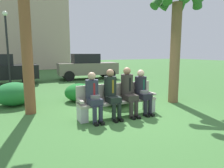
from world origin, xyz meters
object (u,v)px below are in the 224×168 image
street_lamp (7,42)px  seated_man_centerleft (112,91)px  seated_man_rightmost (142,89)px  seated_man_leftmost (93,94)px  palm_tree_short (178,5)px  seated_man_centerright (128,89)px  shrub_near_bench (14,94)px  park_bench (117,100)px  shrub_far_lawn (117,93)px  building_backdrop (7,12)px  shrub_mid_lawn (79,92)px  parked_car_far (87,66)px

street_lamp → seated_man_centerleft: bearing=-69.7°
seated_man_centerleft → seated_man_rightmost: size_ratio=1.04×
seated_man_leftmost → palm_tree_short: palm_tree_short is taller
seated_man_centerright → shrub_near_bench: bearing=137.5°
seated_man_centerleft → shrub_near_bench: bearing=131.7°
seated_man_centerleft → street_lamp: size_ratio=0.35×
park_bench → seated_man_centerleft: size_ratio=1.74×
shrub_far_lawn → street_lamp: 6.69m
shrub_near_bench → building_backdrop: size_ratio=0.10×
seated_man_centerright → palm_tree_short: (2.26, 0.60, 2.59)m
park_bench → seated_man_centerleft: 0.41m
seated_man_leftmost → building_backdrop: size_ratio=0.10×
palm_tree_short → shrub_near_bench: 6.26m
palm_tree_short → shrub_mid_lawn: 4.57m
seated_man_rightmost → shrub_far_lawn: size_ratio=0.99×
shrub_near_bench → street_lamp: bearing=91.8°
park_bench → seated_man_leftmost: (-0.77, -0.14, 0.27)m
shrub_near_bench → street_lamp: size_ratio=0.33×
seated_man_centerright → building_backdrop: size_ratio=0.11×
shrub_far_lawn → building_backdrop: (-3.17, 20.22, 5.76)m
seated_man_rightmost → shrub_mid_lawn: bearing=118.0°
seated_man_centerleft → shrub_far_lawn: 1.44m
seated_man_rightmost → palm_tree_short: size_ratio=0.27×
seated_man_centerright → shrub_far_lawn: (0.24, 1.17, -0.36)m
shrub_mid_lawn → shrub_far_lawn: bearing=-47.8°
seated_man_leftmost → shrub_far_lawn: seated_man_leftmost is taller
seated_man_centerleft → palm_tree_short: (2.78, 0.61, 2.60)m
seated_man_rightmost → shrub_far_lawn: seated_man_rightmost is taller
building_backdrop → seated_man_leftmost: bearing=-85.0°
shrub_mid_lawn → seated_man_rightmost: bearing=-62.0°
building_backdrop → park_bench: bearing=-82.9°
seated_man_leftmost → building_backdrop: bearing=95.0°
seated_man_leftmost → parked_car_far: size_ratio=0.31×
seated_man_leftmost → shrub_far_lawn: size_ratio=0.99×
park_bench → seated_man_rightmost: size_ratio=1.81×
seated_man_rightmost → shrub_near_bench: (-3.34, 2.65, -0.32)m
shrub_far_lawn → seated_man_rightmost: bearing=-79.4°
seated_man_centerleft → building_backdrop: building_backdrop is taller
seated_man_rightmost → street_lamp: 7.72m
palm_tree_short → shrub_mid_lawn: palm_tree_short is taller
shrub_mid_lawn → street_lamp: bearing=117.0°
shrub_far_lawn → building_backdrop: size_ratio=0.10×
shrub_near_bench → shrub_far_lawn: (3.12, -1.47, 0.01)m
palm_tree_short → street_lamp: (-5.26, 6.10, -1.05)m
shrub_far_lawn → parked_car_far: (1.42, 6.97, 0.44)m
park_bench → seated_man_rightmost: bearing=-10.5°
parked_car_far → building_backdrop: (-4.59, 13.25, 5.33)m
seated_man_centerleft → street_lamp: 7.32m
park_bench → seated_man_rightmost: (0.75, -0.14, 0.27)m
seated_man_centerright → parked_car_far: parked_car_far is taller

